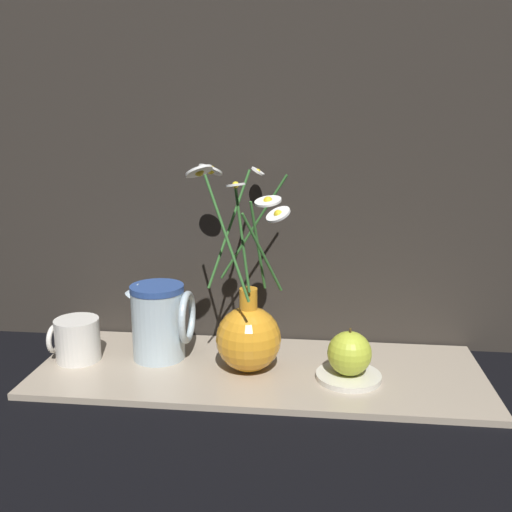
{
  "coord_description": "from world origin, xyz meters",
  "views": [
    {
      "loc": [
        0.11,
        -1.0,
        0.48
      ],
      "look_at": [
        -0.01,
        0.0,
        0.23
      ],
      "focal_mm": 40.0,
      "sensor_mm": 36.0,
      "label": 1
    }
  ],
  "objects_px": {
    "ceramic_pitcher": "(160,319)",
    "orange_fruit": "(349,353)",
    "vase_with_flowers": "(248,332)",
    "yellow_mug": "(75,340)"
  },
  "relations": [
    {
      "from": "ceramic_pitcher",
      "to": "orange_fruit",
      "type": "height_order",
      "value": "ceramic_pitcher"
    },
    {
      "from": "vase_with_flowers",
      "to": "ceramic_pitcher",
      "type": "relative_size",
      "value": 2.47
    },
    {
      "from": "vase_with_flowers",
      "to": "orange_fruit",
      "type": "relative_size",
      "value": 4.45
    },
    {
      "from": "vase_with_flowers",
      "to": "orange_fruit",
      "type": "bearing_deg",
      "value": -6.21
    },
    {
      "from": "ceramic_pitcher",
      "to": "yellow_mug",
      "type": "bearing_deg",
      "value": -168.03
    },
    {
      "from": "yellow_mug",
      "to": "ceramic_pitcher",
      "type": "relative_size",
      "value": 0.6
    },
    {
      "from": "vase_with_flowers",
      "to": "orange_fruit",
      "type": "distance_m",
      "value": 0.19
    },
    {
      "from": "orange_fruit",
      "to": "vase_with_flowers",
      "type": "bearing_deg",
      "value": 173.79
    },
    {
      "from": "yellow_mug",
      "to": "orange_fruit",
      "type": "height_order",
      "value": "orange_fruit"
    },
    {
      "from": "yellow_mug",
      "to": "orange_fruit",
      "type": "bearing_deg",
      "value": -2.58
    }
  ]
}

